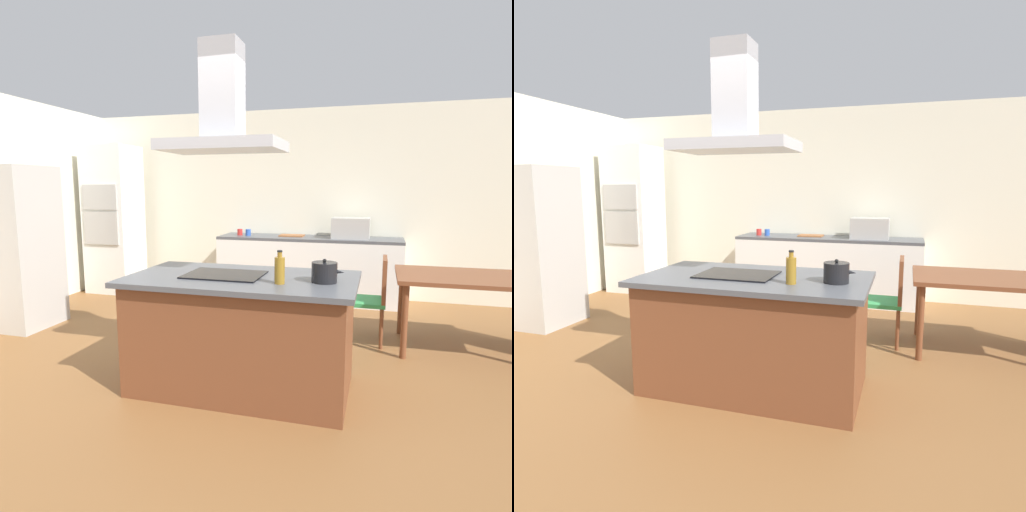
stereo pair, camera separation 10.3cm
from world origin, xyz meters
TOP-DOWN VIEW (x-y plane):
  - ground at (0.00, 1.50)m, footprint 16.00×16.00m
  - wall_back at (0.00, 3.25)m, footprint 7.20×0.10m
  - wall_left at (-3.45, 1.00)m, footprint 0.10×8.80m
  - kitchen_island at (0.00, 0.00)m, footprint 1.76×0.99m
  - cooktop at (-0.14, 0.00)m, footprint 0.60×0.44m
  - tea_kettle at (0.64, -0.04)m, footprint 0.24×0.19m
  - olive_oil_bottle at (0.34, -0.18)m, footprint 0.07×0.07m
  - back_counter at (0.06, 2.88)m, footprint 2.54×0.62m
  - countertop_microwave at (0.64, 2.88)m, footprint 0.50×0.38m
  - coffee_mug_red at (-0.94, 2.85)m, footprint 0.08×0.08m
  - coffee_mug_blue at (-0.82, 2.85)m, footprint 0.08×0.08m
  - cutting_board at (-0.19, 2.93)m, footprint 0.34×0.24m
  - wall_oven_stack at (-2.90, 2.65)m, footprint 0.70×0.66m
  - refrigerator at (-2.98, 0.82)m, footprint 0.80×0.73m
  - dining_table at (1.89, 1.33)m, footprint 1.40×0.90m
  - chair_at_left_end at (0.97, 1.33)m, footprint 0.42×0.42m
  - range_hood at (-0.14, 0.00)m, footprint 0.90×0.55m

SIDE VIEW (x-z plane):
  - ground at x=0.00m, z-range 0.00..0.00m
  - back_counter at x=0.06m, z-range 0.00..0.90m
  - kitchen_island at x=0.00m, z-range 0.00..0.90m
  - chair_at_left_end at x=0.97m, z-range 0.06..0.95m
  - dining_table at x=1.89m, z-range 0.29..1.04m
  - cooktop at x=-0.14m, z-range 0.90..0.91m
  - cutting_board at x=-0.19m, z-range 0.90..0.92m
  - refrigerator at x=-2.98m, z-range 0.00..1.82m
  - coffee_mug_red at x=-0.94m, z-range 0.90..0.99m
  - coffee_mug_blue at x=-0.82m, z-range 0.90..0.99m
  - tea_kettle at x=0.64m, z-range 0.89..1.06m
  - olive_oil_bottle at x=0.34m, z-range 0.88..1.12m
  - countertop_microwave at x=0.64m, z-range 0.90..1.18m
  - wall_oven_stack at x=-2.90m, z-range 0.00..2.20m
  - wall_back at x=0.00m, z-range 0.00..2.70m
  - wall_left at x=-3.45m, z-range 0.00..2.70m
  - range_hood at x=-0.14m, z-range 1.71..2.49m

